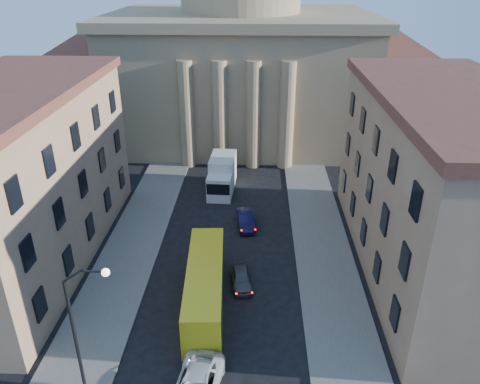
# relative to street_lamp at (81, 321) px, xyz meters

# --- Properties ---
(sidewalk_left) EXTENTS (5.00, 60.00, 0.15)m
(sidewalk_left) POSITION_rel_street_lamp_xyz_m (-1.53, 10.00, -5.21)
(sidewalk_left) COLOR #5B5953
(sidewalk_left) RESTS_ON ground
(sidewalk_right) EXTENTS (5.00, 60.00, 0.15)m
(sidewalk_right) POSITION_rel_street_lamp_xyz_m (15.47, 10.00, -5.21)
(sidewalk_right) COLOR #5B5953
(sidewalk_right) RESTS_ON ground
(church) EXTENTS (68.02, 28.76, 36.60)m
(church) POSITION_rel_street_lamp_xyz_m (6.97, 47.47, 6.59)
(church) COLOR #93795A
(church) RESTS_ON ground
(building_left) EXTENTS (11.60, 26.60, 14.70)m
(building_left) POSITION_rel_street_lamp_xyz_m (-10.03, 14.00, 2.14)
(building_left) COLOR #A48260
(building_left) RESTS_ON ground
(building_right) EXTENTS (11.60, 26.60, 14.70)m
(building_right) POSITION_rel_street_lamp_xyz_m (23.97, 14.00, 2.14)
(building_right) COLOR #A48260
(building_right) RESTS_ON ground
(street_lamp) EXTENTS (2.62, 0.44, 8.83)m
(street_lamp) POSITION_rel_street_lamp_xyz_m (0.00, 0.00, 0.00)
(street_lamp) COLOR black
(street_lamp) RESTS_ON ground
(car_right_far) EXTENTS (2.01, 3.93, 1.28)m
(car_right_far) POSITION_rel_street_lamp_xyz_m (8.41, 10.53, -4.65)
(car_right_far) COLOR #48474C
(car_right_far) RESTS_ON ground
(car_right_distant) EXTENTS (2.02, 4.38, 1.39)m
(car_right_distant) POSITION_rel_street_lamp_xyz_m (8.50, 19.76, -4.59)
(car_right_distant) COLOR black
(car_right_distant) RESTS_ON ground
(city_bus) EXTENTS (3.25, 11.45, 3.19)m
(city_bus) POSITION_rel_street_lamp_xyz_m (5.84, 8.16, -3.57)
(city_bus) COLOR gold
(city_bus) RESTS_ON ground
(box_truck) EXTENTS (2.94, 6.82, 3.68)m
(box_truck) POSITION_rel_street_lamp_xyz_m (5.65, 27.71, -3.54)
(box_truck) COLOR silver
(box_truck) RESTS_ON ground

